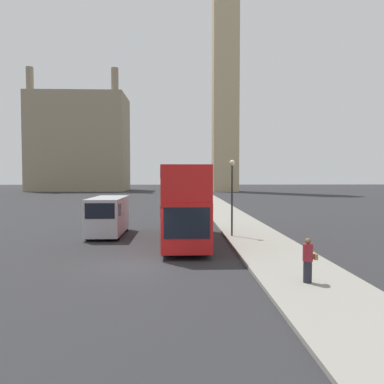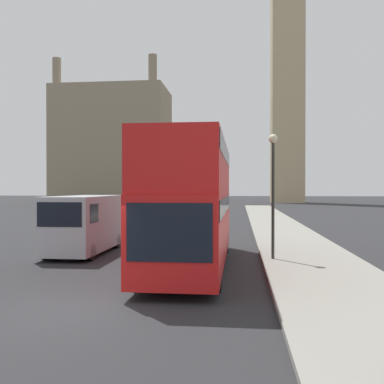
{
  "view_description": "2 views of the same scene",
  "coord_description": "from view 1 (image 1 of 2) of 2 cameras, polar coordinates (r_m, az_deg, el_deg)",
  "views": [
    {
      "loc": [
        2.0,
        -16.74,
        4.09
      ],
      "look_at": [
        2.83,
        7.44,
        3.02
      ],
      "focal_mm": 35.0,
      "sensor_mm": 36.0,
      "label": 1
    },
    {
      "loc": [
        4.12,
        -9.77,
        2.95
      ],
      "look_at": [
        1.28,
        15.75,
        2.72
      ],
      "focal_mm": 40.0,
      "sensor_mm": 36.0,
      "label": 2
    }
  ],
  "objects": [
    {
      "name": "ground_plane",
      "position": [
        17.35,
        -8.7,
        -11.13
      ],
      "size": [
        300.0,
        300.0,
        0.0
      ],
      "primitive_type": "plane",
      "color": "#28282B"
    },
    {
      "name": "sidewalk_strip",
      "position": [
        17.92,
        14.42,
        -10.5
      ],
      "size": [
        3.93,
        120.0,
        0.15
      ],
      "color": "gray",
      "rests_on": "ground_plane"
    },
    {
      "name": "clock_tower",
      "position": [
        101.33,
        5.11,
        21.37
      ],
      "size": [
        6.82,
        6.99,
        71.91
      ],
      "color": "tan",
      "rests_on": "ground_plane"
    },
    {
      "name": "street_lamp",
      "position": [
        24.42,
        6.13,
        1.05
      ],
      "size": [
        0.36,
        0.36,
        4.94
      ],
      "color": "#2D332D",
      "rests_on": "sidewalk_strip"
    },
    {
      "name": "building_block_distant",
      "position": [
        106.18,
        -16.69,
        7.15
      ],
      "size": [
        24.88,
        15.23,
        31.14
      ],
      "color": "gray",
      "rests_on": "ground_plane"
    },
    {
      "name": "red_double_decker_bus",
      "position": [
        22.9,
        -1.06,
        -1.28
      ],
      "size": [
        2.53,
        10.58,
        4.62
      ],
      "color": "red",
      "rests_on": "ground_plane"
    },
    {
      "name": "pedestrian",
      "position": [
        14.59,
        17.25,
        -9.92
      ],
      "size": [
        0.53,
        0.37,
        1.65
      ],
      "color": "#23232D",
      "rests_on": "sidewalk_strip"
    },
    {
      "name": "white_van",
      "position": [
        26.09,
        -12.69,
        -3.47
      ],
      "size": [
        2.16,
        5.45,
        2.6
      ],
      "color": "#B2B7BC",
      "rests_on": "ground_plane"
    }
  ]
}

